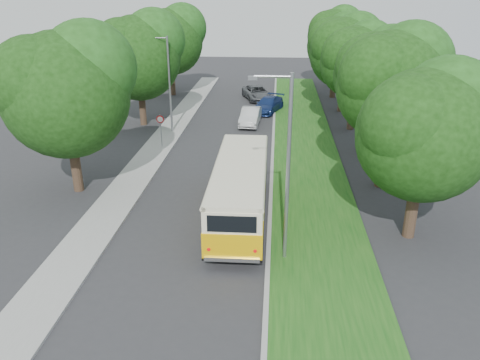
# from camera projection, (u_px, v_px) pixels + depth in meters

# --- Properties ---
(ground) EXTENTS (120.00, 120.00, 0.00)m
(ground) POSITION_uv_depth(u_px,v_px,m) (196.00, 228.00, 22.87)
(ground) COLOR #2D2D30
(ground) RESTS_ON ground
(curb) EXTENTS (0.20, 70.00, 0.15)m
(curb) POSITION_uv_depth(u_px,v_px,m) (271.00, 188.00, 27.19)
(curb) COLOR gray
(curb) RESTS_ON ground
(grass_verge) EXTENTS (4.50, 70.00, 0.13)m
(grass_verge) POSITION_uv_depth(u_px,v_px,m) (312.00, 190.00, 27.02)
(grass_verge) COLOR #174D14
(grass_verge) RESTS_ON ground
(sidewalk) EXTENTS (2.20, 70.00, 0.12)m
(sidewalk) POSITION_uv_depth(u_px,v_px,m) (130.00, 184.00, 27.80)
(sidewalk) COLOR gray
(sidewalk) RESTS_ON ground
(treeline) EXTENTS (24.27, 41.91, 9.46)m
(treeline) POSITION_uv_depth(u_px,v_px,m) (270.00, 55.00, 36.94)
(treeline) COLOR #332319
(treeline) RESTS_ON ground
(lamppost_near) EXTENTS (1.71, 0.16, 8.00)m
(lamppost_near) POSITION_uv_depth(u_px,v_px,m) (286.00, 165.00, 18.59)
(lamppost_near) COLOR gray
(lamppost_near) RESTS_ON ground
(lamppost_far) EXTENTS (1.71, 0.16, 7.50)m
(lamppost_far) POSITION_uv_depth(u_px,v_px,m) (168.00, 81.00, 36.37)
(lamppost_far) COLOR gray
(lamppost_far) RESTS_ON ground
(warning_sign) EXTENTS (0.56, 0.10, 2.50)m
(warning_sign) POSITION_uv_depth(u_px,v_px,m) (161.00, 125.00, 33.57)
(warning_sign) COLOR gray
(warning_sign) RESTS_ON ground
(vintage_bus) EXTENTS (2.68, 10.04, 2.98)m
(vintage_bus) POSITION_uv_depth(u_px,v_px,m) (240.00, 191.00, 23.31)
(vintage_bus) COLOR #EBAF07
(vintage_bus) RESTS_ON ground
(car_silver) EXTENTS (1.68, 3.72, 1.24)m
(car_silver) POSITION_uv_depth(u_px,v_px,m) (246.00, 166.00, 29.07)
(car_silver) COLOR #A6A5AA
(car_silver) RESTS_ON ground
(car_white) EXTENTS (1.81, 4.43, 1.43)m
(car_white) POSITION_uv_depth(u_px,v_px,m) (250.00, 116.00, 39.68)
(car_white) COLOR silver
(car_white) RESTS_ON ground
(car_blue) EXTENTS (3.32, 5.08, 1.37)m
(car_blue) POSITION_uv_depth(u_px,v_px,m) (268.00, 105.00, 43.77)
(car_blue) COLOR navy
(car_blue) RESTS_ON ground
(car_grey) EXTENTS (3.72, 5.53, 1.41)m
(car_grey) POSITION_uv_depth(u_px,v_px,m) (257.00, 93.00, 48.52)
(car_grey) COLOR #4F5256
(car_grey) RESTS_ON ground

